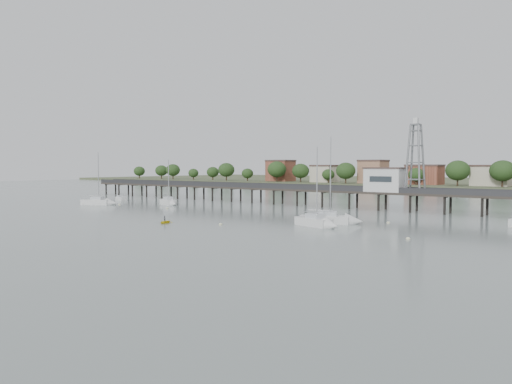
# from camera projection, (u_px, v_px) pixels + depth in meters

# --- Properties ---
(ground_plane) EXTENTS (500.00, 500.00, 0.00)m
(ground_plane) POSITION_uv_depth(u_px,v_px,m) (68.00, 229.00, 76.29)
(ground_plane) COLOR gray
(ground_plane) RESTS_ON ground
(pier) EXTENTS (150.00, 5.00, 5.50)m
(pier) POSITION_uv_depth(u_px,v_px,m) (290.00, 189.00, 123.20)
(pier) COLOR #2D2823
(pier) RESTS_ON ground
(pier_building) EXTENTS (8.40, 5.40, 5.30)m
(pier_building) POSITION_uv_depth(u_px,v_px,m) (385.00, 179.00, 107.62)
(pier_building) COLOR silver
(pier_building) RESTS_ON ground
(lattice_tower) EXTENTS (3.20, 3.20, 15.50)m
(lattice_tower) POSITION_uv_depth(u_px,v_px,m) (415.00, 159.00, 103.38)
(lattice_tower) COLOR slate
(lattice_tower) RESTS_ON ground
(sailboat_d) EXTENTS (8.35, 4.46, 13.27)m
(sailboat_d) POSITION_uv_depth(u_px,v_px,m) (320.00, 223.00, 78.07)
(sailboat_d) COLOR white
(sailboat_d) RESTS_ON ground
(sailboat_b) EXTENTS (7.24, 4.12, 11.62)m
(sailboat_b) POSITION_uv_depth(u_px,v_px,m) (170.00, 203.00, 121.80)
(sailboat_b) COLOR white
(sailboat_b) RESTS_ON ground
(sailboat_a) EXTENTS (8.46, 5.96, 13.68)m
(sailboat_a) POSITION_uv_depth(u_px,v_px,m) (102.00, 202.00, 122.83)
(sailboat_a) COLOR white
(sailboat_a) RESTS_ON ground
(sailboat_c) EXTENTS (9.58, 6.60, 15.32)m
(sailboat_c) POSITION_uv_depth(u_px,v_px,m) (337.00, 220.00, 82.69)
(sailboat_c) COLOR white
(sailboat_c) RESTS_ON ground
(white_tender) EXTENTS (4.29, 2.50, 1.56)m
(white_tender) POSITION_uv_depth(u_px,v_px,m) (121.00, 199.00, 138.42)
(white_tender) COLOR white
(white_tender) RESTS_ON ground
(yellow_dinghy) EXTENTS (2.09, 1.38, 2.85)m
(yellow_dinghy) POSITION_uv_depth(u_px,v_px,m) (165.00, 223.00, 83.75)
(yellow_dinghy) COLOR yellow
(yellow_dinghy) RESTS_ON ground
(dinghy_occupant) EXTENTS (0.51, 1.01, 0.23)m
(dinghy_occupant) POSITION_uv_depth(u_px,v_px,m) (165.00, 223.00, 83.75)
(dinghy_occupant) COLOR black
(dinghy_occupant) RESTS_ON ground
(mooring_buoys) EXTENTS (78.23, 19.55, 0.39)m
(mooring_buoys) POSITION_uv_depth(u_px,v_px,m) (237.00, 217.00, 92.98)
(mooring_buoys) COLOR #FAF7C2
(mooring_buoys) RESTS_ON ground
(far_shore) EXTENTS (500.00, 170.00, 10.40)m
(far_shore) POSITION_uv_depth(u_px,v_px,m) (481.00, 182.00, 264.11)
(far_shore) COLOR #475133
(far_shore) RESTS_ON ground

